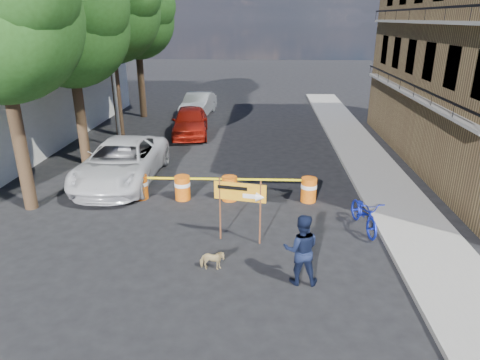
# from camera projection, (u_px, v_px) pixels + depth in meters

# --- Properties ---
(ground) EXTENTS (120.00, 120.00, 0.00)m
(ground) POSITION_uv_depth(u_px,v_px,m) (217.00, 240.00, 12.94)
(ground) COLOR black
(ground) RESTS_ON ground
(sidewalk_east) EXTENTS (2.40, 40.00, 0.15)m
(sidewalk_east) POSITION_uv_depth(u_px,v_px,m) (376.00, 174.00, 18.19)
(sidewalk_east) COLOR gray
(sidewalk_east) RESTS_ON ground
(tree_mid_a) EXTENTS (5.25, 5.00, 8.68)m
(tree_mid_a) POSITION_uv_depth(u_px,v_px,m) (70.00, 26.00, 17.69)
(tree_mid_a) COLOR #332316
(tree_mid_a) RESTS_ON ground
(tree_mid_b) EXTENTS (5.67, 5.40, 9.62)m
(tree_mid_b) POSITION_uv_depth(u_px,v_px,m) (109.00, 9.00, 22.10)
(tree_mid_b) COLOR #332316
(tree_mid_b) RESTS_ON ground
(tree_far) EXTENTS (5.04, 4.80, 8.84)m
(tree_far) POSITION_uv_depth(u_px,v_px,m) (137.00, 19.00, 26.95)
(tree_far) COLOR #332316
(tree_far) RESTS_ON ground
(streetlamp) EXTENTS (1.25, 0.18, 8.00)m
(streetlamp) POSITION_uv_depth(u_px,v_px,m) (113.00, 61.00, 20.56)
(streetlamp) COLOR gray
(streetlamp) RESTS_ON ground
(barrel_far_left) EXTENTS (0.58, 0.58, 0.90)m
(barrel_far_left) POSITION_uv_depth(u_px,v_px,m) (140.00, 187.00, 15.78)
(barrel_far_left) COLOR #D0470C
(barrel_far_left) RESTS_ON ground
(barrel_mid_left) EXTENTS (0.58, 0.58, 0.90)m
(barrel_mid_left) POSITION_uv_depth(u_px,v_px,m) (182.00, 187.00, 15.71)
(barrel_mid_left) COLOR #D0470C
(barrel_mid_left) RESTS_ON ground
(barrel_mid_right) EXTENTS (0.58, 0.58, 0.90)m
(barrel_mid_right) POSITION_uv_depth(u_px,v_px,m) (230.00, 188.00, 15.65)
(barrel_mid_right) COLOR #D0470C
(barrel_mid_right) RESTS_ON ground
(barrel_far_right) EXTENTS (0.58, 0.58, 0.90)m
(barrel_far_right) POSITION_uv_depth(u_px,v_px,m) (309.00, 189.00, 15.53)
(barrel_far_right) COLOR #D0470C
(barrel_far_right) RESTS_ON ground
(detour_sign) EXTENTS (1.53, 0.46, 1.99)m
(detour_sign) POSITION_uv_depth(u_px,v_px,m) (247.00, 197.00, 12.32)
(detour_sign) COLOR #592D19
(detour_sign) RESTS_ON ground
(pedestrian) EXTENTS (0.92, 0.72, 1.87)m
(pedestrian) POSITION_uv_depth(u_px,v_px,m) (301.00, 249.00, 10.58)
(pedestrian) COLOR black
(pedestrian) RESTS_ON ground
(bicycle) EXTENTS (0.89, 1.19, 2.09)m
(bicycle) POSITION_uv_depth(u_px,v_px,m) (366.00, 199.00, 13.27)
(bicycle) COLOR #1626B7
(bicycle) RESTS_ON ground
(dog) EXTENTS (0.68, 0.32, 0.57)m
(dog) POSITION_uv_depth(u_px,v_px,m) (212.00, 260.00, 11.33)
(dog) COLOR tan
(dog) RESTS_ON ground
(suv_white) EXTENTS (2.84, 6.10, 1.69)m
(suv_white) POSITION_uv_depth(u_px,v_px,m) (122.00, 162.00, 17.27)
(suv_white) COLOR silver
(suv_white) RESTS_ON ground
(sedan_red) EXTENTS (2.47, 4.96, 1.62)m
(sedan_red) POSITION_uv_depth(u_px,v_px,m) (190.00, 121.00, 24.22)
(sedan_red) COLOR maroon
(sedan_red) RESTS_ON ground
(sedan_silver) EXTENTS (2.08, 4.81, 1.54)m
(sedan_silver) POSITION_uv_depth(u_px,v_px,m) (198.00, 105.00, 29.15)
(sedan_silver) COLOR silver
(sedan_silver) RESTS_ON ground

